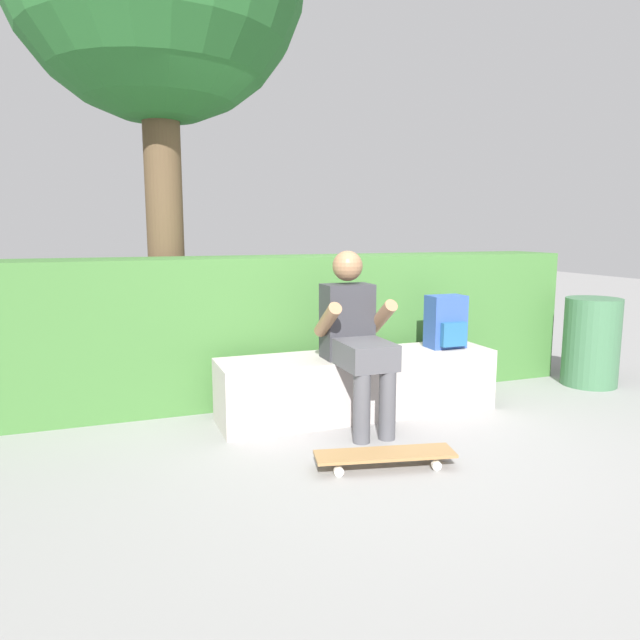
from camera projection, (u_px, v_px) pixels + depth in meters
name	position (u px, v px, depth m)	size (l,w,h in m)	color
ground_plane	(385.00, 434.00, 3.85)	(24.00, 24.00, 0.00)	gray
bench_main	(358.00, 384.00, 4.23)	(2.04, 0.49, 0.45)	#B0A6A1
person_skater	(355.00, 333.00, 3.92)	(0.49, 0.62, 1.20)	#333338
skateboard_near_person	(385.00, 455.00, 3.29)	(0.82, 0.36, 0.09)	olive
backpack_on_bench	(446.00, 323.00, 4.40)	(0.28, 0.23, 0.40)	#2D4C99
hedge_row	(275.00, 327.00, 4.65)	(5.10, 0.57, 1.13)	#3E6E32
trash_bin	(591.00, 342.00, 5.01)	(0.46, 0.46, 0.76)	#3D6B47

